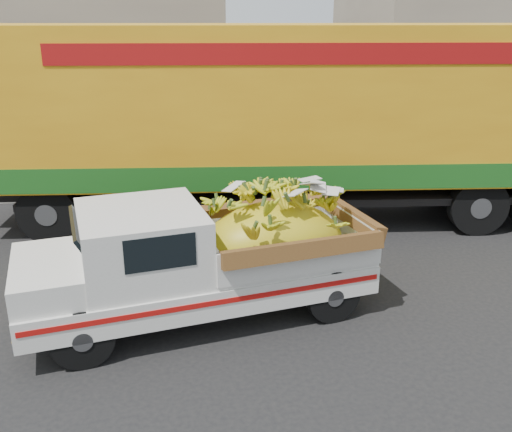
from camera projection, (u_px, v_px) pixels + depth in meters
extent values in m
plane|color=black|center=(297.00, 311.00, 8.08)|extent=(100.00, 100.00, 0.00)
cube|color=gray|center=(223.00, 185.00, 13.77)|extent=(60.00, 0.25, 0.15)
cube|color=gray|center=(211.00, 164.00, 15.70)|extent=(60.00, 4.00, 0.14)
cylinder|color=black|center=(82.00, 338.00, 6.70)|extent=(0.77, 0.30, 0.75)
cylinder|color=black|center=(76.00, 286.00, 7.99)|extent=(0.77, 0.30, 0.75)
cylinder|color=black|center=(332.00, 295.00, 7.72)|extent=(0.77, 0.30, 0.75)
cylinder|color=black|center=(291.00, 255.00, 9.01)|extent=(0.77, 0.30, 0.75)
cube|color=silver|center=(198.00, 279.00, 7.78)|extent=(4.82, 2.21, 0.39)
cube|color=#A50F0C|center=(214.00, 303.00, 7.01)|extent=(4.53, 0.53, 0.07)
cube|color=silver|center=(20.00, 314.00, 7.10)|extent=(0.29, 1.65, 0.14)
cube|color=silver|center=(47.00, 275.00, 7.06)|extent=(1.02, 1.67, 0.36)
cube|color=silver|center=(142.00, 243.00, 7.35)|extent=(1.71, 1.78, 0.89)
cube|color=black|center=(160.00, 253.00, 6.60)|extent=(0.84, 0.11, 0.42)
cube|color=silver|center=(279.00, 238.00, 8.01)|extent=(2.46, 1.93, 0.50)
ellipsoid|color=gold|center=(273.00, 246.00, 8.01)|extent=(2.20, 1.57, 1.27)
cylinder|color=black|center=(493.00, 177.00, 12.71)|extent=(1.14, 0.51, 1.10)
cylinder|color=black|center=(478.00, 206.00, 10.77)|extent=(1.14, 0.51, 1.10)
cylinder|color=black|center=(440.00, 177.00, 12.65)|extent=(1.14, 0.51, 1.10)
cylinder|color=black|center=(48.00, 213.00, 10.40)|extent=(1.14, 0.51, 1.10)
cylinder|color=black|center=(76.00, 182.00, 12.29)|extent=(1.14, 0.51, 1.10)
cube|color=black|center=(288.00, 182.00, 11.47)|extent=(11.99, 3.07, 0.36)
cube|color=orange|center=(290.00, 102.00, 10.94)|extent=(12.02, 4.50, 2.84)
cube|color=#195317|center=(289.00, 161.00, 11.33)|extent=(12.08, 4.53, 0.45)
cube|color=maroon|center=(299.00, 54.00, 9.43)|extent=(8.28, 1.48, 0.35)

